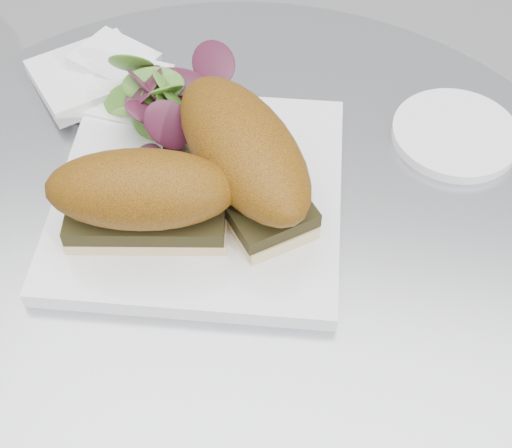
{
  "coord_description": "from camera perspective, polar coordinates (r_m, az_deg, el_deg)",
  "views": [
    {
      "loc": [
        0.07,
        -0.35,
        1.21
      ],
      "look_at": [
        0.02,
        -0.0,
        0.77
      ],
      "focal_mm": 50.0,
      "sensor_mm": 36.0,
      "label": 1
    }
  ],
  "objects": [
    {
      "name": "salad",
      "position": [
        0.66,
        -6.63,
        9.43
      ],
      "size": [
        0.12,
        0.12,
        0.05
      ],
      "primitive_type": null,
      "color": "#53822A",
      "rests_on": "plate"
    },
    {
      "name": "napkin",
      "position": [
        0.73,
        -11.79,
        10.52
      ],
      "size": [
        0.18,
        0.18,
        0.02
      ],
      "primitive_type": null,
      "rotation": [
        0.0,
        0.0,
        0.37
      ],
      "color": "white",
      "rests_on": "table"
    },
    {
      "name": "sandwich_right",
      "position": [
        0.59,
        -1.05,
        5.57
      ],
      "size": [
        0.17,
        0.19,
        0.08
      ],
      "rotation": [
        0.0,
        0.0,
        -0.94
      ],
      "color": "beige",
      "rests_on": "plate"
    },
    {
      "name": "plate",
      "position": [
        0.62,
        -4.52,
        2.39
      ],
      "size": [
        0.26,
        0.26,
        0.02
      ],
      "primitive_type": "cube",
      "rotation": [
        0.0,
        0.0,
        0.06
      ],
      "color": "white",
      "rests_on": "table"
    },
    {
      "name": "sandwich_left",
      "position": [
        0.56,
        -9.05,
        2.17
      ],
      "size": [
        0.16,
        0.09,
        0.08
      ],
      "rotation": [
        0.0,
        0.0,
        0.15
      ],
      "color": "beige",
      "rests_on": "plate"
    },
    {
      "name": "saucer",
      "position": [
        0.7,
        15.66,
        6.94
      ],
      "size": [
        0.12,
        0.12,
        0.01
      ],
      "primitive_type": "cylinder",
      "color": "white",
      "rests_on": "table"
    },
    {
      "name": "table",
      "position": [
        0.81,
        -1.35,
        -12.25
      ],
      "size": [
        0.7,
        0.7,
        0.73
      ],
      "color": "#ABACB2",
      "rests_on": "ground"
    }
  ]
}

